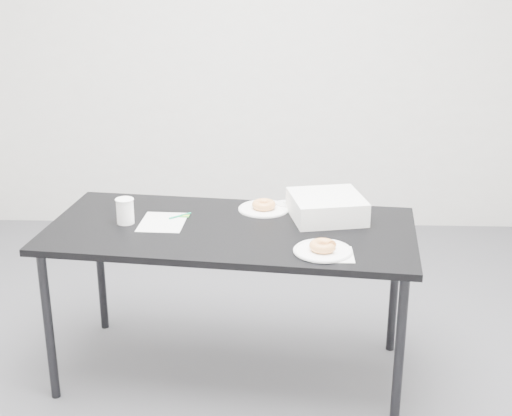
{
  "coord_description": "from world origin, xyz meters",
  "views": [
    {
      "loc": [
        0.25,
        -2.91,
        1.89
      ],
      "look_at": [
        0.14,
        0.02,
        0.83
      ],
      "focal_mm": 50.0,
      "sensor_mm": 36.0,
      "label": 1
    }
  ],
  "objects_px": {
    "table": "(231,239)",
    "plate_near": "(323,251)",
    "donut_near": "(323,246)",
    "donut_far": "(264,205)",
    "coffee_cup": "(125,211)",
    "scorecard": "(163,222)",
    "bakery_box": "(327,207)",
    "plate_far": "(264,209)",
    "pen": "(180,216)"
  },
  "relations": [
    {
      "from": "table",
      "to": "plate_near",
      "type": "bearing_deg",
      "value": -27.28
    },
    {
      "from": "donut_near",
      "to": "donut_far",
      "type": "relative_size",
      "value": 1.0
    },
    {
      "from": "table",
      "to": "donut_near",
      "type": "bearing_deg",
      "value": -27.28
    },
    {
      "from": "plate_near",
      "to": "coffee_cup",
      "type": "bearing_deg",
      "value": 160.98
    },
    {
      "from": "donut_near",
      "to": "donut_far",
      "type": "height_order",
      "value": "donut_near"
    },
    {
      "from": "donut_far",
      "to": "scorecard",
      "type": "bearing_deg",
      "value": -157.79
    },
    {
      "from": "coffee_cup",
      "to": "bakery_box",
      "type": "distance_m",
      "value": 0.91
    },
    {
      "from": "plate_far",
      "to": "bakery_box",
      "type": "distance_m",
      "value": 0.31
    },
    {
      "from": "plate_near",
      "to": "bakery_box",
      "type": "xyz_separation_m",
      "value": [
        0.04,
        0.4,
        0.05
      ]
    },
    {
      "from": "plate_near",
      "to": "coffee_cup",
      "type": "relative_size",
      "value": 2.07
    },
    {
      "from": "donut_far",
      "to": "donut_near",
      "type": "bearing_deg",
      "value": -63.14
    },
    {
      "from": "pen",
      "to": "donut_far",
      "type": "distance_m",
      "value": 0.4
    },
    {
      "from": "table",
      "to": "pen",
      "type": "relative_size",
      "value": 14.55
    },
    {
      "from": "plate_near",
      "to": "donut_near",
      "type": "distance_m",
      "value": 0.02
    },
    {
      "from": "scorecard",
      "to": "plate_near",
      "type": "relative_size",
      "value": 1.04
    },
    {
      "from": "donut_near",
      "to": "coffee_cup",
      "type": "xyz_separation_m",
      "value": [
        -0.87,
        0.3,
        0.03
      ]
    },
    {
      "from": "donut_near",
      "to": "scorecard",
      "type": "bearing_deg",
      "value": 155.95
    },
    {
      "from": "pen",
      "to": "donut_near",
      "type": "bearing_deg",
      "value": -71.77
    },
    {
      "from": "table",
      "to": "plate_near",
      "type": "xyz_separation_m",
      "value": [
        0.39,
        -0.26,
        0.06
      ]
    },
    {
      "from": "plate_near",
      "to": "donut_far",
      "type": "xyz_separation_m",
      "value": [
        -0.25,
        0.5,
        0.02
      ]
    },
    {
      "from": "plate_near",
      "to": "scorecard",
      "type": "bearing_deg",
      "value": 155.95
    },
    {
      "from": "donut_far",
      "to": "plate_far",
      "type": "bearing_deg",
      "value": 0.0
    },
    {
      "from": "donut_near",
      "to": "donut_far",
      "type": "bearing_deg",
      "value": 116.86
    },
    {
      "from": "plate_far",
      "to": "plate_near",
      "type": "bearing_deg",
      "value": -63.14
    },
    {
      "from": "donut_far",
      "to": "table",
      "type": "bearing_deg",
      "value": -121.13
    },
    {
      "from": "plate_near",
      "to": "plate_far",
      "type": "relative_size",
      "value": 1.0
    },
    {
      "from": "pen",
      "to": "plate_far",
      "type": "distance_m",
      "value": 0.4
    },
    {
      "from": "coffee_cup",
      "to": "donut_far",
      "type": "bearing_deg",
      "value": 17.94
    },
    {
      "from": "pen",
      "to": "plate_near",
      "type": "distance_m",
      "value": 0.74
    },
    {
      "from": "donut_far",
      "to": "bakery_box",
      "type": "relative_size",
      "value": 0.36
    },
    {
      "from": "donut_near",
      "to": "plate_far",
      "type": "relative_size",
      "value": 0.47
    },
    {
      "from": "plate_near",
      "to": "plate_far",
      "type": "xyz_separation_m",
      "value": [
        -0.25,
        0.5,
        -0.0
      ]
    },
    {
      "from": "scorecard",
      "to": "coffee_cup",
      "type": "height_order",
      "value": "coffee_cup"
    },
    {
      "from": "scorecard",
      "to": "coffee_cup",
      "type": "bearing_deg",
      "value": -172.21
    },
    {
      "from": "bakery_box",
      "to": "donut_near",
      "type": "bearing_deg",
      "value": -106.72
    },
    {
      "from": "scorecard",
      "to": "donut_far",
      "type": "height_order",
      "value": "donut_far"
    },
    {
      "from": "plate_near",
      "to": "donut_far",
      "type": "bearing_deg",
      "value": 116.86
    },
    {
      "from": "pen",
      "to": "scorecard",
      "type": "bearing_deg",
      "value": -173.85
    },
    {
      "from": "scorecard",
      "to": "donut_far",
      "type": "bearing_deg",
      "value": 24.77
    },
    {
      "from": "pen",
      "to": "plate_far",
      "type": "bearing_deg",
      "value": -24.16
    },
    {
      "from": "table",
      "to": "donut_near",
      "type": "distance_m",
      "value": 0.48
    },
    {
      "from": "plate_near",
      "to": "bakery_box",
      "type": "distance_m",
      "value": 0.41
    },
    {
      "from": "donut_near",
      "to": "bakery_box",
      "type": "height_order",
      "value": "bakery_box"
    },
    {
      "from": "donut_near",
      "to": "bakery_box",
      "type": "distance_m",
      "value": 0.41
    },
    {
      "from": "coffee_cup",
      "to": "pen",
      "type": "bearing_deg",
      "value": 20.62
    },
    {
      "from": "table",
      "to": "plate_near",
      "type": "relative_size",
      "value": 7.06
    },
    {
      "from": "plate_far",
      "to": "scorecard",
      "type": "bearing_deg",
      "value": -157.79
    },
    {
      "from": "table",
      "to": "bakery_box",
      "type": "height_order",
      "value": "bakery_box"
    },
    {
      "from": "donut_near",
      "to": "table",
      "type": "bearing_deg",
      "value": 146.17
    },
    {
      "from": "donut_far",
      "to": "bakery_box",
      "type": "distance_m",
      "value": 0.31
    }
  ]
}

